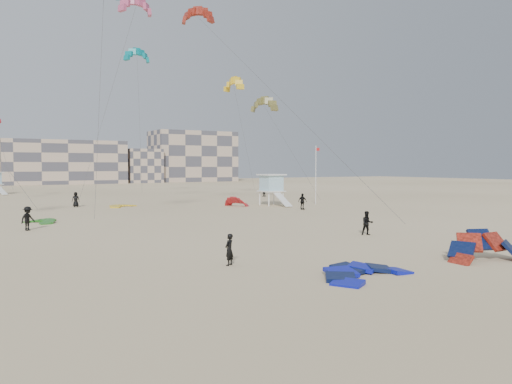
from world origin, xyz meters
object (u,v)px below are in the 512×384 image
kite_ground_blue (365,277)px  kite_ground_orange (488,262)px  kitesurfer_main (229,250)px  lifeguard_tower_near (272,190)px

kite_ground_blue → kite_ground_orange: bearing=-16.0°
kite_ground_orange → kitesurfer_main: size_ratio=2.61×
kite_ground_blue → lifeguard_tower_near: lifeguard_tower_near is taller
kite_ground_blue → kitesurfer_main: kitesurfer_main is taller
lifeguard_tower_near → kitesurfer_main: bearing=-126.2°
kite_ground_orange → kitesurfer_main: (-12.17, 5.86, 0.80)m
kite_ground_blue → kite_ground_orange: 8.04m
kite_ground_orange → lifeguard_tower_near: size_ratio=0.77×
kite_ground_orange → lifeguard_tower_near: bearing=95.7°
kitesurfer_main → kite_ground_blue: bearing=94.0°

